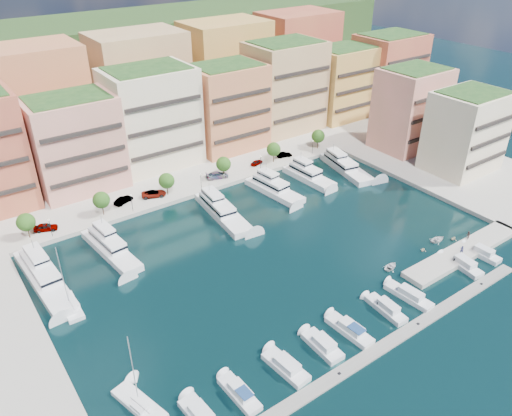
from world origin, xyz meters
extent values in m
plane|color=black|center=(0.00, 0.00, 0.00)|extent=(400.00, 400.00, 0.00)
cube|color=#9E998E|center=(0.00, 62.00, 0.00)|extent=(220.00, 64.00, 2.00)
cube|color=#9E998E|center=(62.00, -8.00, 0.00)|extent=(34.00, 76.00, 2.00)
cube|color=#1B3D18|center=(0.00, 110.00, 0.00)|extent=(240.00, 40.00, 58.00)
cube|color=gray|center=(-3.00, -30.00, 0.00)|extent=(72.00, 2.20, 0.35)
cube|color=#9E998E|center=(30.00, -22.00, 0.00)|extent=(32.00, 5.00, 2.00)
cube|color=#F09186|center=(-23.00, 50.00, 12.00)|extent=(20.00, 15.00, 22.00)
cube|color=black|center=(-23.00, 42.25, 12.00)|extent=(18.40, 0.50, 0.90)
cube|color=#1B431A|center=(-23.00, 50.00, 23.40)|extent=(17.60, 13.20, 0.80)
cube|color=#FAE2C1|center=(-2.00, 52.00, 13.50)|extent=(22.00, 16.00, 25.00)
cube|color=black|center=(-2.00, 43.75, 13.50)|extent=(20.24, 0.50, 0.90)
cube|color=#1B431A|center=(-2.00, 52.00, 26.40)|extent=(19.36, 14.08, 0.80)
cube|color=#CC6E4C|center=(20.00, 50.00, 12.50)|extent=(20.00, 15.00, 23.00)
cube|color=black|center=(20.00, 42.25, 12.50)|extent=(18.40, 0.50, 0.90)
cube|color=#1B431A|center=(20.00, 50.00, 24.40)|extent=(17.60, 13.20, 0.80)
cube|color=tan|center=(42.00, 52.00, 14.00)|extent=(22.00, 16.00, 26.00)
cube|color=black|center=(42.00, 43.75, 14.00)|extent=(20.24, 0.50, 0.90)
cube|color=#1B431A|center=(42.00, 52.00, 27.40)|extent=(19.36, 14.08, 0.80)
cube|color=#DA9550|center=(64.00, 50.00, 12.00)|extent=(20.00, 15.00, 22.00)
cube|color=black|center=(64.00, 42.25, 12.00)|extent=(18.40, 0.50, 0.90)
cube|color=#1B431A|center=(64.00, 50.00, 23.40)|extent=(17.60, 13.20, 0.80)
cube|color=#C36841|center=(84.00, 48.00, 13.00)|extent=(22.00, 16.00, 24.00)
cube|color=black|center=(84.00, 39.75, 13.00)|extent=(20.24, 0.50, 0.90)
cube|color=#1B431A|center=(84.00, 48.00, 25.40)|extent=(19.36, 14.08, 0.80)
cube|color=#F09186|center=(62.00, 20.00, 12.00)|extent=(18.00, 14.00, 22.00)
cube|color=black|center=(62.00, 12.75, 12.00)|extent=(16.56, 0.50, 0.90)
cube|color=#1B431A|center=(62.00, 20.00, 23.40)|extent=(15.84, 12.32, 0.80)
cube|color=#FAE2C1|center=(62.00, 2.00, 11.00)|extent=(18.00, 14.00, 20.00)
cube|color=black|center=(62.00, -5.25, 11.00)|extent=(16.56, 0.50, 0.90)
cube|color=#1B431A|center=(62.00, 2.00, 21.40)|extent=(15.84, 12.32, 0.80)
cube|color=#CC6E4C|center=(-25.00, 74.00, 16.00)|extent=(26.00, 18.00, 30.00)
cube|color=tan|center=(5.00, 74.00, 16.00)|extent=(26.00, 18.00, 30.00)
cube|color=#DA9550|center=(35.00, 74.00, 16.00)|extent=(26.00, 18.00, 30.00)
cube|color=#C36841|center=(65.00, 74.00, 16.00)|extent=(26.00, 18.00, 30.00)
cylinder|color=#473323|center=(-40.00, 33.50, 2.50)|extent=(0.24, 0.24, 3.00)
sphere|color=#1E3F12|center=(-40.00, 33.50, 4.75)|extent=(3.80, 3.80, 3.80)
cylinder|color=#473323|center=(-24.00, 33.50, 2.50)|extent=(0.24, 0.24, 3.00)
sphere|color=#1E3F12|center=(-24.00, 33.50, 4.75)|extent=(3.80, 3.80, 3.80)
cylinder|color=#473323|center=(-8.00, 33.50, 2.50)|extent=(0.24, 0.24, 3.00)
sphere|color=#1E3F12|center=(-8.00, 33.50, 4.75)|extent=(3.80, 3.80, 3.80)
cylinder|color=#473323|center=(8.00, 33.50, 2.50)|extent=(0.24, 0.24, 3.00)
sphere|color=#1E3F12|center=(8.00, 33.50, 4.75)|extent=(3.80, 3.80, 3.80)
cylinder|color=#473323|center=(24.00, 33.50, 2.50)|extent=(0.24, 0.24, 3.00)
sphere|color=#1E3F12|center=(24.00, 33.50, 4.75)|extent=(3.80, 3.80, 3.80)
cylinder|color=#473323|center=(40.00, 33.50, 2.50)|extent=(0.24, 0.24, 3.00)
sphere|color=#1E3F12|center=(40.00, 33.50, 4.75)|extent=(3.80, 3.80, 3.80)
cylinder|color=black|center=(-36.00, 31.20, 3.00)|extent=(0.10, 0.10, 4.00)
sphere|color=#FFF2CC|center=(-36.00, 31.20, 5.05)|extent=(0.30, 0.30, 0.30)
cylinder|color=black|center=(-18.00, 31.20, 3.00)|extent=(0.10, 0.10, 4.00)
sphere|color=#FFF2CC|center=(-18.00, 31.20, 5.05)|extent=(0.30, 0.30, 0.30)
cylinder|color=black|center=(0.00, 31.20, 3.00)|extent=(0.10, 0.10, 4.00)
sphere|color=#FFF2CC|center=(0.00, 31.20, 5.05)|extent=(0.30, 0.30, 0.30)
cylinder|color=black|center=(18.00, 31.20, 3.00)|extent=(0.10, 0.10, 4.00)
sphere|color=#FFF2CC|center=(18.00, 31.20, 5.05)|extent=(0.30, 0.30, 0.30)
cylinder|color=black|center=(36.00, 31.20, 3.00)|extent=(0.10, 0.10, 4.00)
sphere|color=#FFF2CC|center=(36.00, 31.20, 5.05)|extent=(0.30, 0.30, 0.30)
cube|color=white|center=(-41.44, 17.55, 0.35)|extent=(5.87, 23.11, 2.30)
cube|color=white|center=(-41.44, 19.84, 2.40)|extent=(4.48, 12.78, 1.80)
cube|color=black|center=(-41.44, 19.84, 2.40)|extent=(4.54, 12.84, 0.55)
cube|color=white|center=(-41.44, 21.67, 4.00)|extent=(3.15, 7.01, 1.40)
cylinder|color=#B2B2B7|center=(-41.44, 23.05, 5.60)|extent=(0.14, 0.14, 1.80)
cube|color=white|center=(-27.85, 19.50, 0.35)|extent=(6.04, 19.33, 2.30)
cube|color=white|center=(-27.85, 21.40, 2.40)|extent=(4.43, 10.74, 1.80)
cube|color=black|center=(-27.85, 21.40, 2.40)|extent=(4.50, 10.81, 0.55)
cube|color=white|center=(-27.85, 22.92, 4.00)|extent=(3.04, 5.92, 1.40)
cylinder|color=#B2B2B7|center=(-27.85, 24.06, 5.60)|extent=(0.14, 0.14, 1.80)
cube|color=black|center=(-27.85, 19.50, -0.10)|extent=(6.09, 19.38, 0.35)
cube|color=white|center=(-1.59, 18.77, 0.35)|extent=(6.71, 20.81, 2.30)
cube|color=white|center=(-1.59, 20.82, 2.40)|extent=(4.99, 11.57, 1.80)
cube|color=black|center=(-1.59, 20.82, 2.40)|extent=(5.05, 11.63, 0.55)
cube|color=white|center=(-1.59, 22.46, 4.00)|extent=(3.45, 6.38, 1.40)
cylinder|color=#B2B2B7|center=(-1.59, 23.68, 5.60)|extent=(0.14, 0.14, 1.80)
cube|color=white|center=(14.40, 20.51, 0.35)|extent=(6.49, 17.40, 2.30)
cube|color=white|center=(14.40, 22.20, 2.40)|extent=(4.81, 9.71, 1.80)
cube|color=black|center=(14.40, 22.20, 2.40)|extent=(4.88, 9.78, 0.55)
cube|color=white|center=(14.40, 23.56, 4.00)|extent=(3.33, 5.37, 1.40)
cylinder|color=#B2B2B7|center=(14.40, 24.58, 5.60)|extent=(0.14, 0.14, 1.80)
cube|color=black|center=(14.40, 20.51, -0.10)|extent=(6.55, 17.45, 0.35)
cube|color=white|center=(26.17, 21.19, 0.35)|extent=(5.45, 15.85, 2.30)
cube|color=white|center=(26.17, 22.75, 2.40)|extent=(4.23, 8.79, 1.80)
cube|color=black|center=(26.17, 22.75, 2.40)|extent=(4.29, 8.85, 0.55)
cube|color=white|center=(26.17, 24.00, 4.00)|extent=(3.01, 4.83, 1.40)
cylinder|color=#B2B2B7|center=(26.17, 24.94, 5.60)|extent=(0.14, 0.14, 1.80)
cube|color=white|center=(37.78, 19.36, 0.35)|extent=(8.70, 19.90, 2.30)
cube|color=white|center=(37.78, 21.29, 2.40)|extent=(6.12, 11.21, 1.80)
cube|color=black|center=(37.78, 21.29, 2.40)|extent=(6.19, 11.28, 0.55)
cube|color=white|center=(37.78, 22.83, 4.00)|extent=(4.09, 6.26, 1.40)
cylinder|color=#B2B2B7|center=(37.78, 23.99, 5.60)|extent=(0.14, 0.14, 1.80)
cube|color=silver|center=(-32.51, -24.87, 1.55)|extent=(2.39, 3.71, 1.10)
cube|color=black|center=(-32.51, -23.38, 1.30)|extent=(1.98, 0.24, 0.55)
cube|color=silver|center=(-26.19, -24.50, 0.25)|extent=(2.74, 7.90, 1.40)
cube|color=silver|center=(-26.19, -24.89, 1.55)|extent=(2.05, 3.82, 1.10)
cube|color=black|center=(-26.19, -23.33, 1.30)|extent=(1.76, 0.17, 0.55)
cube|color=navy|center=(-26.19, -25.91, 2.15)|extent=(1.80, 2.41, 0.12)
cube|color=silver|center=(-17.80, -24.50, 0.25)|extent=(3.57, 8.27, 1.40)
cube|color=silver|center=(-17.80, -24.90, 1.55)|extent=(2.56, 4.05, 1.10)
cube|color=black|center=(-17.80, -23.29, 1.30)|extent=(2.04, 0.29, 0.55)
cube|color=silver|center=(-10.42, -24.50, 0.25)|extent=(2.95, 7.46, 1.40)
cube|color=silver|center=(-10.42, -24.87, 1.55)|extent=(2.26, 3.60, 1.10)
cube|color=black|center=(-10.42, -23.39, 1.30)|extent=(2.04, 0.14, 0.55)
cube|color=silver|center=(-4.53, -24.50, 0.25)|extent=(3.16, 8.86, 1.40)
cube|color=silver|center=(-4.53, -24.94, 1.55)|extent=(2.29, 4.30, 1.10)
cube|color=black|center=(-4.53, -23.19, 1.30)|extent=(1.87, 0.22, 0.55)
cube|color=navy|center=(-4.53, -26.07, 2.15)|extent=(1.98, 2.73, 0.12)
cube|color=silver|center=(4.25, -24.50, 0.25)|extent=(2.87, 8.24, 1.40)
cube|color=silver|center=(4.25, -24.91, 1.55)|extent=(2.09, 4.00, 1.10)
cube|color=black|center=(4.25, -23.28, 1.30)|extent=(1.72, 0.20, 0.55)
cube|color=silver|center=(10.19, -24.50, 0.25)|extent=(3.22, 9.25, 1.40)
cube|color=silver|center=(10.19, -24.95, 1.55)|extent=(2.27, 4.50, 1.10)
cube|color=black|center=(10.19, -23.14, 1.30)|extent=(1.75, 0.25, 0.55)
cube|color=silver|center=(26.04, -24.50, 0.25)|extent=(3.61, 8.65, 1.40)
cube|color=silver|center=(26.04, -24.92, 1.55)|extent=(2.49, 4.25, 1.10)
cube|color=black|center=(26.04, -23.24, 1.30)|extent=(1.83, 0.34, 0.55)
cube|color=silver|center=(32.43, -24.50, 0.25)|extent=(2.67, 7.57, 1.40)
cube|color=silver|center=(32.43, -24.87, 1.55)|extent=(1.99, 3.66, 1.10)
cube|color=black|center=(32.43, -23.38, 1.30)|extent=(1.72, 0.17, 0.55)
cube|color=white|center=(-39.84, 7.75, 0.20)|extent=(2.91, 7.99, 1.20)
cube|color=white|center=(-39.84, 6.95, 1.10)|extent=(1.67, 2.02, 0.60)
cylinder|color=#B2B2B7|center=(-39.84, 8.14, 6.80)|extent=(0.14, 0.14, 12.00)
cylinder|color=#B2B2B7|center=(-39.84, 6.56, 1.80)|extent=(0.19, 3.56, 0.10)
cube|color=white|center=(-38.44, -17.83, 0.20)|extent=(5.04, 9.58, 1.20)
cube|color=white|center=(-38.44, -18.75, 1.10)|extent=(2.21, 2.64, 0.60)
cylinder|color=#B2B2B7|center=(-38.44, -17.37, 6.80)|extent=(0.14, 0.14, 12.00)
cylinder|color=#B2B2B7|center=(-38.44, -19.21, 1.80)|extent=(1.15, 4.02, 0.10)
imported|color=beige|center=(32.72, -17.78, 0.41)|extent=(1.74, 1.56, 0.82)
imported|color=white|center=(14.45, -16.71, 0.36)|extent=(3.84, 3.06, 0.71)
imported|color=beige|center=(24.17, -16.68, 0.37)|extent=(1.72, 1.61, 0.73)
imported|color=silver|center=(29.70, -16.08, 0.37)|extent=(3.73, 2.78, 0.74)
imported|color=gray|center=(-36.42, 34.26, 1.83)|extent=(5.26, 3.73, 1.66)
imported|color=gray|center=(-18.30, 35.81, 1.79)|extent=(5.08, 3.38, 1.58)
imported|color=gray|center=(-11.12, 34.56, 1.80)|extent=(6.36, 4.51, 1.61)
imported|color=gray|center=(6.36, 34.06, 1.84)|extent=(6.19, 3.72, 1.68)
imported|color=gray|center=(19.29, 34.77, 1.66)|extent=(4.16, 2.57, 1.32)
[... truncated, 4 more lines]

